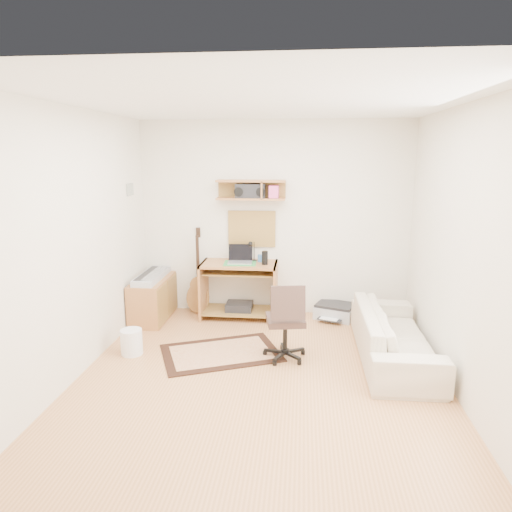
# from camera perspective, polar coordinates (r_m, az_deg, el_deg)

# --- Properties ---
(floor) EXTENTS (3.60, 4.00, 0.01)m
(floor) POSITION_cam_1_polar(r_m,az_deg,el_deg) (4.71, 0.56, -14.89)
(floor) COLOR tan
(floor) RESTS_ON ground
(ceiling) EXTENTS (3.60, 4.00, 0.01)m
(ceiling) POSITION_cam_1_polar(r_m,az_deg,el_deg) (4.21, 0.64, 18.55)
(ceiling) COLOR white
(ceiling) RESTS_ON ground
(back_wall) EXTENTS (3.60, 0.01, 2.60)m
(back_wall) POSITION_cam_1_polar(r_m,az_deg,el_deg) (6.24, 2.25, 4.55)
(back_wall) COLOR silver
(back_wall) RESTS_ON ground
(left_wall) EXTENTS (0.01, 4.00, 2.60)m
(left_wall) POSITION_cam_1_polar(r_m,az_deg,el_deg) (4.78, -21.50, 1.24)
(left_wall) COLOR silver
(left_wall) RESTS_ON ground
(right_wall) EXTENTS (0.01, 4.00, 2.60)m
(right_wall) POSITION_cam_1_polar(r_m,az_deg,el_deg) (4.49, 24.20, 0.32)
(right_wall) COLOR silver
(right_wall) RESTS_ON ground
(wall_shelf) EXTENTS (0.90, 0.25, 0.26)m
(wall_shelf) POSITION_cam_1_polar(r_m,az_deg,el_deg) (6.10, -0.63, 8.15)
(wall_shelf) COLOR #AB6E3C
(wall_shelf) RESTS_ON back_wall
(cork_board) EXTENTS (0.64, 0.03, 0.49)m
(cork_board) POSITION_cam_1_polar(r_m,az_deg,el_deg) (6.26, -0.52, 3.38)
(cork_board) COLOR tan
(cork_board) RESTS_ON back_wall
(wall_photo) EXTENTS (0.02, 0.20, 0.15)m
(wall_photo) POSITION_cam_1_polar(r_m,az_deg,el_deg) (6.08, -15.25, 7.89)
(wall_photo) COLOR #4C8CBF
(wall_photo) RESTS_ON left_wall
(desk) EXTENTS (1.00, 0.55, 0.75)m
(desk) POSITION_cam_1_polar(r_m,az_deg,el_deg) (6.21, -2.08, -4.24)
(desk) COLOR #AB6E3C
(desk) RESTS_ON floor
(laptop) EXTENTS (0.34, 0.34, 0.24)m
(laptop) POSITION_cam_1_polar(r_m,az_deg,el_deg) (6.06, -1.99, 0.20)
(laptop) COLOR silver
(laptop) RESTS_ON desk
(speaker) EXTENTS (0.08, 0.08, 0.18)m
(speaker) POSITION_cam_1_polar(r_m,az_deg,el_deg) (6.01, 1.10, -0.23)
(speaker) COLOR black
(speaker) RESTS_ON desk
(desk_lamp) EXTENTS (0.09, 0.09, 0.27)m
(desk_lamp) POSITION_cam_1_polar(r_m,az_deg,el_deg) (6.20, -0.23, 0.60)
(desk_lamp) COLOR black
(desk_lamp) RESTS_ON desk
(pencil_cup) EXTENTS (0.07, 0.07, 0.10)m
(pencil_cup) POSITION_cam_1_polar(r_m,az_deg,el_deg) (6.17, 0.51, -0.28)
(pencil_cup) COLOR #3563A1
(pencil_cup) RESTS_ON desk
(boombox) EXTENTS (0.38, 0.18, 0.20)m
(boombox) POSITION_cam_1_polar(r_m,az_deg,el_deg) (6.09, -0.70, 7.96)
(boombox) COLOR black
(boombox) RESTS_ON wall_shelf
(rug) EXTENTS (1.48, 1.26, 0.02)m
(rug) POSITION_cam_1_polar(r_m,az_deg,el_deg) (5.24, -4.33, -11.80)
(rug) COLOR beige
(rug) RESTS_ON floor
(task_chair) EXTENTS (0.51, 0.51, 0.87)m
(task_chair) POSITION_cam_1_polar(r_m,az_deg,el_deg) (4.97, 3.63, -7.86)
(task_chair) COLOR #372620
(task_chair) RESTS_ON floor
(cabinet) EXTENTS (0.40, 0.90, 0.55)m
(cabinet) POSITION_cam_1_polar(r_m,az_deg,el_deg) (6.33, -12.58, -5.16)
(cabinet) COLOR #AB6E3C
(cabinet) RESTS_ON floor
(music_keyboard) EXTENTS (0.27, 0.86, 0.07)m
(music_keyboard) POSITION_cam_1_polar(r_m,az_deg,el_deg) (6.24, -12.72, -2.43)
(music_keyboard) COLOR #B2B5BA
(music_keyboard) RESTS_ON cabinet
(guitar) EXTENTS (0.35, 0.26, 1.19)m
(guitar) POSITION_cam_1_polar(r_m,az_deg,el_deg) (6.39, -7.25, -1.84)
(guitar) COLOR #98652F
(guitar) RESTS_ON floor
(waste_basket) EXTENTS (0.26, 0.26, 0.28)m
(waste_basket) POSITION_cam_1_polar(r_m,az_deg,el_deg) (5.34, -15.07, -10.18)
(waste_basket) COLOR white
(waste_basket) RESTS_ON floor
(printer) EXTENTS (0.60, 0.54, 0.19)m
(printer) POSITION_cam_1_polar(r_m,az_deg,el_deg) (6.35, 9.72, -6.79)
(printer) COLOR #A5A8AA
(printer) RESTS_ON floor
(sofa) EXTENTS (0.53, 1.83, 0.71)m
(sofa) POSITION_cam_1_polar(r_m,az_deg,el_deg) (5.20, 16.69, -8.35)
(sofa) COLOR beige
(sofa) RESTS_ON floor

